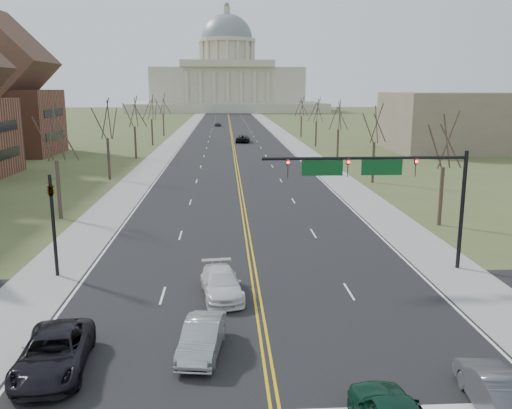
{
  "coord_description": "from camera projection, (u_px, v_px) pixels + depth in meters",
  "views": [
    {
      "loc": [
        -1.61,
        -17.26,
        10.77
      ],
      "look_at": [
        0.47,
        18.73,
        3.0
      ],
      "focal_mm": 38.0,
      "sensor_mm": 36.0,
      "label": 1
    }
  ],
  "objects": [
    {
      "name": "ground",
      "position": [
        273.0,
        398.0,
        19.2
      ],
      "size": [
        600.0,
        600.0,
        0.0
      ],
      "primitive_type": "plane",
      "color": "#45542A",
      "rests_on": "ground"
    },
    {
      "name": "road",
      "position": [
        232.0,
        135.0,
        126.55
      ],
      "size": [
        20.0,
        380.0,
        0.01
      ],
      "primitive_type": "cube",
      "color": "black",
      "rests_on": "ground"
    },
    {
      "name": "cross_road",
      "position": [
        262.0,
        325.0,
        25.06
      ],
      "size": [
        120.0,
        14.0,
        0.01
      ],
      "primitive_type": "cube",
      "color": "black",
      "rests_on": "ground"
    },
    {
      "name": "sidewalk_left",
      "position": [
        180.0,
        135.0,
        125.88
      ],
      "size": [
        4.0,
        380.0,
        0.03
      ],
      "primitive_type": "cube",
      "color": "gray",
      "rests_on": "ground"
    },
    {
      "name": "sidewalk_right",
      "position": [
        283.0,
        135.0,
        127.23
      ],
      "size": [
        4.0,
        380.0,
        0.03
      ],
      "primitive_type": "cube",
      "color": "gray",
      "rests_on": "ground"
    },
    {
      "name": "center_line",
      "position": [
        232.0,
        135.0,
        126.55
      ],
      "size": [
        0.42,
        380.0,
        0.01
      ],
      "primitive_type": "cube",
      "color": "gold",
      "rests_on": "road"
    },
    {
      "name": "edge_line_left",
      "position": [
        190.0,
        135.0,
        126.0
      ],
      "size": [
        0.15,
        380.0,
        0.01
      ],
      "primitive_type": "cube",
      "color": "silver",
      "rests_on": "road"
    },
    {
      "name": "edge_line_right",
      "position": [
        273.0,
        135.0,
        127.1
      ],
      "size": [
        0.15,
        380.0,
        0.01
      ],
      "primitive_type": "cube",
      "color": "silver",
      "rests_on": "road"
    },
    {
      "name": "stop_bar",
      "position": [
        421.0,
        409.0,
        18.5
      ],
      "size": [
        9.5,
        0.5,
        0.01
      ],
      "primitive_type": "cube",
      "color": "silver",
      "rests_on": "road"
    },
    {
      "name": "capitol",
      "position": [
        227.0,
        81.0,
        260.11
      ],
      "size": [
        90.0,
        60.0,
        50.0
      ],
      "color": "beige",
      "rests_on": "ground"
    },
    {
      "name": "signal_mast",
      "position": [
        380.0,
        176.0,
        31.58
      ],
      "size": [
        12.12,
        0.44,
        7.2
      ],
      "color": "black",
      "rests_on": "ground"
    },
    {
      "name": "signal_left",
      "position": [
        53.0,
        214.0,
        30.95
      ],
      "size": [
        0.32,
        0.36,
        6.0
      ],
      "color": "black",
      "rests_on": "ground"
    },
    {
      "name": "tree_r_0",
      "position": [
        445.0,
        143.0,
        42.12
      ],
      "size": [
        3.74,
        3.74,
        8.5
      ],
      "color": "#31291D",
      "rests_on": "ground"
    },
    {
      "name": "tree_l_0",
      "position": [
        55.0,
        136.0,
        44.19
      ],
      "size": [
        3.96,
        3.96,
        9.0
      ],
      "color": "#31291D",
      "rests_on": "ground"
    },
    {
      "name": "tree_r_1",
      "position": [
        375.0,
        126.0,
        61.63
      ],
      "size": [
        3.74,
        3.74,
        8.5
      ],
      "color": "#31291D",
      "rests_on": "ground"
    },
    {
      "name": "tree_l_1",
      "position": [
        107.0,
        121.0,
        63.71
      ],
      "size": [
        3.96,
        3.96,
        9.0
      ],
      "color": "#31291D",
      "rests_on": "ground"
    },
    {
      "name": "tree_r_2",
      "position": [
        339.0,
        117.0,
        81.15
      ],
      "size": [
        3.74,
        3.74,
        8.5
      ],
      "color": "#31291D",
      "rests_on": "ground"
    },
    {
      "name": "tree_l_2",
      "position": [
        134.0,
        113.0,
        83.23
      ],
      "size": [
        3.96,
        3.96,
        9.0
      ],
      "color": "#31291D",
      "rests_on": "ground"
    },
    {
      "name": "tree_r_3",
      "position": [
        316.0,
        111.0,
        100.67
      ],
      "size": [
        3.74,
        3.74,
        8.5
      ],
      "color": "#31291D",
      "rests_on": "ground"
    },
    {
      "name": "tree_l_3",
      "position": [
        151.0,
        109.0,
        102.75
      ],
      "size": [
        3.96,
        3.96,
        9.0
      ],
      "color": "#31291D",
      "rests_on": "ground"
    },
    {
      "name": "tree_r_4",
      "position": [
        301.0,
        107.0,
        120.19
      ],
      "size": [
        3.74,
        3.74,
        8.5
      ],
      "color": "#31291D",
      "rests_on": "ground"
    },
    {
      "name": "tree_l_4",
      "position": [
        163.0,
        105.0,
        122.27
      ],
      "size": [
        3.96,
        3.96,
        9.0
      ],
      "color": "#31291D",
      "rests_on": "ground"
    },
    {
      "name": "bldg_right_mass",
      "position": [
        463.0,
        122.0,
        94.57
      ],
      "size": [
        25.0,
        20.0,
        10.0
      ],
      "primitive_type": "cube",
      "color": "#6F604E",
      "rests_on": "ground"
    },
    {
      "name": "car_nb_outer_lead",
      "position": [
        497.0,
        390.0,
        18.31
      ],
      "size": [
        1.95,
        4.62,
        1.48
      ],
      "primitive_type": "imported",
      "rotation": [
        0.0,
        0.0,
        3.06
      ],
      "color": "#44454A",
      "rests_on": "road"
    },
    {
      "name": "car_sb_inner_lead",
      "position": [
        202.0,
        338.0,
        22.28
      ],
      "size": [
        2.04,
        4.39,
        1.39
      ],
      "primitive_type": "imported",
      "rotation": [
        0.0,
        0.0,
        -0.14
      ],
      "color": "gray",
      "rests_on": "road"
    },
    {
      "name": "car_sb_outer_lead",
      "position": [
        54.0,
        353.0,
        20.87
      ],
      "size": [
        2.93,
        5.59,
        1.5
      ],
      "primitive_type": "imported",
      "rotation": [
        0.0,
        0.0,
        0.08
      ],
      "color": "black",
      "rests_on": "road"
    },
    {
      "name": "car_sb_inner_second",
      "position": [
        221.0,
        284.0,
        28.44
      ],
      "size": [
        2.56,
        5.02,
        1.4
      ],
      "primitive_type": "imported",
      "rotation": [
        0.0,
        0.0,
        0.13
      ],
      "color": "white",
      "rests_on": "road"
    },
    {
      "name": "car_far_nb",
      "position": [
        243.0,
        139.0,
        109.33
      ],
      "size": [
        3.14,
        5.77,
        1.53
      ],
      "primitive_type": "imported",
      "rotation": [
        0.0,
        0.0,
        3.03
      ],
      "color": "black",
      "rests_on": "road"
    },
    {
      "name": "car_far_sb",
      "position": [
        218.0,
        124.0,
        156.15
      ],
      "size": [
        1.96,
        4.21,
        1.39
      ],
      "primitive_type": "imported",
      "rotation": [
        0.0,
        0.0,
        -0.08
      ],
      "color": "#515459",
      "rests_on": "road"
    }
  ]
}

